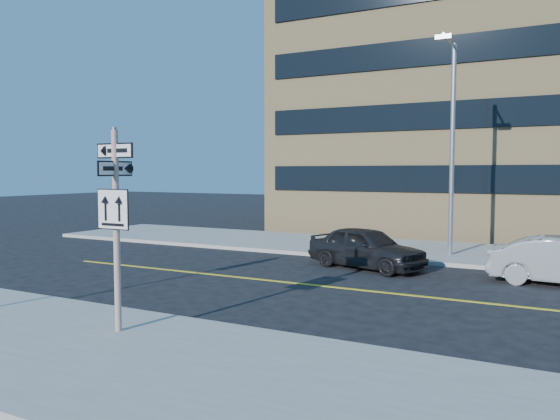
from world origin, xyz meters
The scene contains 5 objects.
ground centered at (0.00, 0.00, 0.00)m, with size 120.00×120.00×0.00m, color black.
sign_pole centered at (0.00, -2.51, 2.44)m, with size 0.92×0.92×4.06m.
parked_car_a centered at (1.84, 7.41, 0.73)m, with size 4.27×1.72×1.45m, color black.
streetlight_a centered at (4.00, 10.76, 4.76)m, with size 0.55×2.25×8.00m.
building_brick centered at (2.00, 25.00, 9.00)m, with size 18.00×18.00×18.00m, color tan.
Camera 1 is at (7.86, -10.52, 3.33)m, focal length 35.00 mm.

